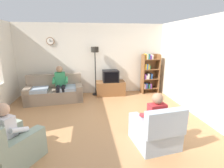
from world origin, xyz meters
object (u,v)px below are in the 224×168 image
couch (55,92)px  armchair_near_window (9,148)px  tv_stand (110,88)px  armchair_near_bookshelf (155,132)px  person_on_couch (60,82)px  person_in_right_armchair (154,116)px  tv (111,76)px  floor_lamp (95,58)px  person_in_left_armchair (11,129)px  bookshelf (149,73)px

couch → armchair_near_window: 3.12m
tv_stand → armchair_near_bookshelf: (0.46, -3.34, 0.02)m
armchair_near_window → person_on_couch: size_ratio=0.95×
person_on_couch → couch: bearing=155.0°
armchair_near_bookshelf → person_in_right_armchair: person_in_right_armchair is taller
couch → person_on_couch: person_on_couch is taller
couch → person_in_right_armchair: (2.48, -2.89, 0.29)m
couch → armchair_near_bookshelf: same height
tv → armchair_near_window: size_ratio=0.51×
armchair_near_window → person_in_right_armchair: bearing=4.6°
tv_stand → armchair_near_window: armchair_near_window is taller
couch → tv_stand: size_ratio=1.80×
couch → person_on_couch: (0.24, -0.11, 0.39)m
armchair_near_bookshelf → couch: bearing=129.9°
tv_stand → armchair_near_bookshelf: size_ratio=1.12×
couch → tv: tv is taller
tv → armchair_near_bookshelf: size_ratio=0.61×
person_on_couch → person_in_right_armchair: person_on_couch is taller
floor_lamp → armchair_near_bookshelf: size_ratio=1.89×
floor_lamp → person_on_couch: floor_lamp is taller
person_on_couch → floor_lamp: bearing=24.8°
tv → person_on_couch: person_on_couch is taller
floor_lamp → tv_stand: bearing=-9.9°
armchair_near_window → person_on_couch: (0.47, 3.00, 0.41)m
floor_lamp → person_in_right_armchair: bearing=-73.2°
floor_lamp → person_in_left_armchair: size_ratio=1.65×
tv → floor_lamp: floor_lamp is taller
armchair_near_window → person_on_couch: bearing=81.2°
couch → person_in_right_armchair: bearing=-49.4°
tv → bookshelf: bearing=3.3°
armchair_near_bookshelf → tv_stand: bearing=97.8°
bookshelf → person_in_left_armchair: 5.13m
couch → armchair_near_bookshelf: 3.89m
armchair_near_window → person_in_right_armchair: (2.71, 0.22, 0.32)m
person_on_couch → tv: bearing=13.9°
bookshelf → person_on_couch: (-3.36, -0.54, -0.11)m
armchair_near_bookshelf → person_in_right_armchair: size_ratio=0.88×
armchair_near_bookshelf → person_in_left_armchair: (-2.68, -0.05, 0.32)m
floor_lamp → couch: bearing=-162.6°
bookshelf → armchair_near_bookshelf: bookshelf is taller
person_on_couch → bookshelf: bearing=9.1°
person_on_couch → person_in_right_armchair: size_ratio=1.11×
person_on_couch → person_in_left_armchair: 2.96m
armchair_near_bookshelf → armchair_near_window: bearing=-177.3°
floor_lamp → person_in_right_armchair: floor_lamp is taller
tv_stand → floor_lamp: size_ratio=0.59×
person_in_left_armchair → person_in_right_armchair: size_ratio=1.00×
person_on_couch → person_in_left_armchair: bearing=-98.1°
armchair_near_window → person_in_left_armchair: 0.33m
tv → armchair_near_bookshelf: bearing=-82.1°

